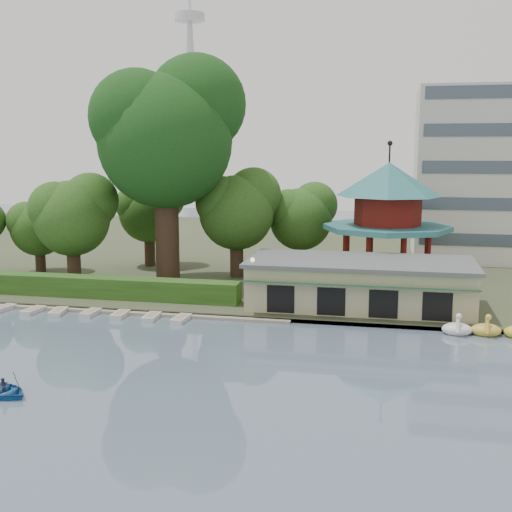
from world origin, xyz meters
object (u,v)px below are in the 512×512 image
(dock, at_px, (90,309))
(big_tree, at_px, (167,129))
(rowboat_with_passengers, at_px, (0,386))
(pavilion, at_px, (388,211))
(boathouse, at_px, (360,283))

(dock, xyz_separation_m, big_tree, (3.17, 11.01, 15.10))
(dock, bearing_deg, rowboat_with_passengers, -78.50)
(pavilion, distance_m, big_tree, 22.54)
(dock, xyz_separation_m, boathouse, (22.00, 4.77, 2.25))
(big_tree, distance_m, rowboat_with_passengers, 32.74)
(pavilion, bearing_deg, rowboat_with_passengers, -121.55)
(pavilion, bearing_deg, boathouse, -101.28)
(dock, distance_m, rowboat_with_passengers, 18.62)
(pavilion, bearing_deg, big_tree, -169.68)
(pavilion, relative_size, big_tree, 0.61)
(boathouse, relative_size, pavilion, 1.38)
(dock, relative_size, rowboat_with_passengers, 5.78)
(boathouse, xyz_separation_m, rowboat_with_passengers, (-18.29, -23.01, -1.85))
(dock, height_order, boathouse, boathouse)
(big_tree, bearing_deg, dock, -106.09)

